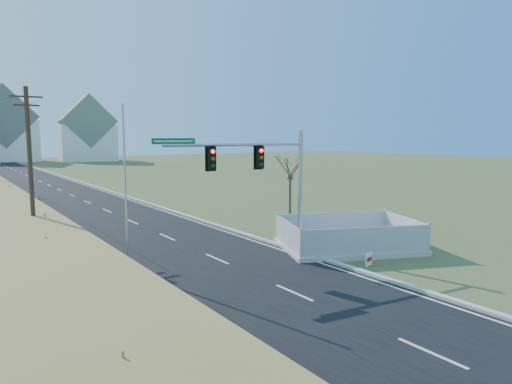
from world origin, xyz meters
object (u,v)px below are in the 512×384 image
(flagpole, at_px, (126,207))
(open_sign, at_px, (369,259))
(fence_enclosure, at_px, (348,243))
(traffic_signal_mast, at_px, (270,178))
(bare_tree, at_px, (290,165))

(flagpole, bearing_deg, open_sign, -29.63)
(fence_enclosure, bearing_deg, traffic_signal_mast, -174.80)
(fence_enclosure, distance_m, open_sign, 3.40)
(traffic_signal_mast, relative_size, open_sign, 12.47)
(fence_enclosure, relative_size, flagpole, 1.12)
(fence_enclosure, distance_m, flagpole, 11.88)
(open_sign, xyz_separation_m, bare_tree, (2.23, 8.66, 3.89))
(bare_tree, bearing_deg, traffic_signal_mast, -138.11)
(open_sign, distance_m, bare_tree, 9.76)
(open_sign, bearing_deg, flagpole, 138.13)
(fence_enclosure, xyz_separation_m, bare_tree, (0.56, 5.70, 3.92))
(traffic_signal_mast, relative_size, bare_tree, 1.52)
(fence_enclosure, bearing_deg, open_sign, -97.07)
(fence_enclosure, bearing_deg, flagpole, -170.18)
(traffic_signal_mast, xyz_separation_m, fence_enclosure, (4.31, -1.33, -3.70))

